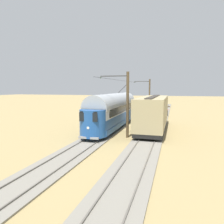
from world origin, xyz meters
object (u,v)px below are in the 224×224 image
coach_adjacent (153,112)px  catenary_pole_mid_near (127,103)px  vintage_streetcar (114,110)px  catenary_pole_foreground (149,96)px  switch_stand (168,113)px

coach_adjacent → catenary_pole_mid_near: 5.00m
vintage_streetcar → coach_adjacent: vintage_streetcar is taller
vintage_streetcar → catenary_pole_foreground: size_ratio=2.57×
catenary_pole_mid_near → switch_stand: bearing=-101.4°
coach_adjacent → catenary_pole_mid_near: bearing=62.8°
coach_adjacent → vintage_streetcar: bearing=-7.6°
catenary_pole_mid_near → catenary_pole_foreground: bearing=-90.0°
catenary_pole_mid_near → coach_adjacent: bearing=-117.2°
catenary_pole_foreground → switch_stand: catenary_pole_foreground is taller
catenary_pole_mid_near → vintage_streetcar: bearing=-61.2°
vintage_streetcar → catenary_pole_mid_near: catenary_pole_mid_near is taller
switch_stand → vintage_streetcar: bearing=63.2°
catenary_pole_foreground → coach_adjacent: bearing=98.5°
coach_adjacent → catenary_pole_foreground: catenary_pole_foreground is taller
coach_adjacent → catenary_pole_foreground: bearing=-81.5°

